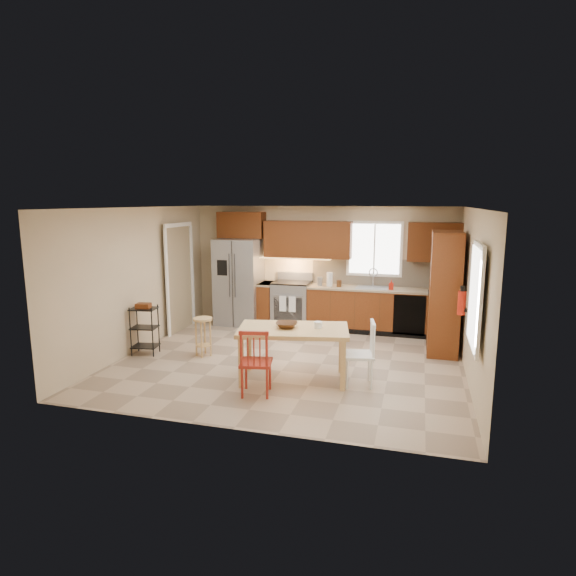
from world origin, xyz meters
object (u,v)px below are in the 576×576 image
(soap_bottle, at_px, (391,285))
(table_jar, at_px, (318,326))
(range_stove, at_px, (292,305))
(chair_white, at_px, (359,354))
(dining_table, at_px, (293,354))
(bar_stool, at_px, (203,337))
(fire_extinguisher, at_px, (462,303))
(pantry, at_px, (444,293))
(refrigerator, at_px, (239,282))
(utility_cart, at_px, (145,330))
(chair_red, at_px, (256,361))
(table_bowl, at_px, (287,328))

(soap_bottle, bearing_deg, table_jar, -107.22)
(range_stove, relative_size, chair_white, 0.99)
(dining_table, distance_m, table_jar, 0.56)
(soap_bottle, relative_size, bar_stool, 0.29)
(table_jar, xyz_separation_m, bar_stool, (-2.10, 0.56, -0.48))
(fire_extinguisher, xyz_separation_m, chair_white, (-1.41, -0.89, -0.63))
(soap_bottle, relative_size, dining_table, 0.12)
(soap_bottle, distance_m, chair_white, 2.90)
(fire_extinguisher, xyz_separation_m, dining_table, (-2.36, -0.94, -0.71))
(pantry, distance_m, table_jar, 2.63)
(refrigerator, relative_size, soap_bottle, 9.53)
(refrigerator, distance_m, range_stove, 1.24)
(range_stove, relative_size, utility_cart, 1.09)
(chair_white, bearing_deg, table_jar, 74.18)
(range_stove, height_order, bar_stool, range_stove)
(fire_extinguisher, distance_m, chair_red, 3.21)
(soap_bottle, xyz_separation_m, table_bowl, (-1.31, -2.89, -0.21))
(chair_red, relative_size, utility_cart, 1.10)
(pantry, bearing_deg, fire_extinguisher, -79.22)
(chair_red, height_order, table_jar, chair_red)
(chair_white, bearing_deg, dining_table, 81.83)
(table_jar, relative_size, bar_stool, 0.21)
(dining_table, height_order, utility_cart, utility_cart)
(pantry, relative_size, utility_cart, 2.48)
(table_jar, bearing_deg, dining_table, -164.05)
(dining_table, height_order, bar_stool, dining_table)
(fire_extinguisher, height_order, dining_table, fire_extinguisher)
(soap_bottle, distance_m, bar_stool, 3.77)
(refrigerator, xyz_separation_m, soap_bottle, (3.18, -0.02, 0.09))
(range_stove, xyz_separation_m, chair_red, (0.47, -3.63, 0.01))
(fire_extinguisher, height_order, chair_red, fire_extinguisher)
(soap_bottle, xyz_separation_m, pantry, (0.95, -0.90, 0.05))
(table_bowl, xyz_separation_m, table_jar, (0.45, 0.10, 0.03))
(bar_stool, bearing_deg, refrigerator, 112.15)
(soap_bottle, distance_m, chair_red, 3.91)
(refrigerator, height_order, pantry, pantry)
(chair_red, bearing_deg, table_jar, 35.90)
(bar_stool, bearing_deg, chair_red, -26.27)
(pantry, distance_m, dining_table, 3.01)
(range_stove, distance_m, table_jar, 3.12)
(range_stove, bearing_deg, dining_table, -74.63)
(refrigerator, relative_size, chair_red, 1.96)
(chair_white, bearing_deg, range_stove, 19.97)
(dining_table, distance_m, utility_cart, 2.81)
(dining_table, xyz_separation_m, chair_red, (-0.35, -0.65, 0.08))
(refrigerator, height_order, bar_stool, refrigerator)
(refrigerator, relative_size, table_jar, 13.26)
(chair_red, bearing_deg, chair_white, 17.12)
(chair_red, bearing_deg, bar_stool, 125.79)
(refrigerator, xyz_separation_m, table_bowl, (1.87, -2.92, -0.13))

